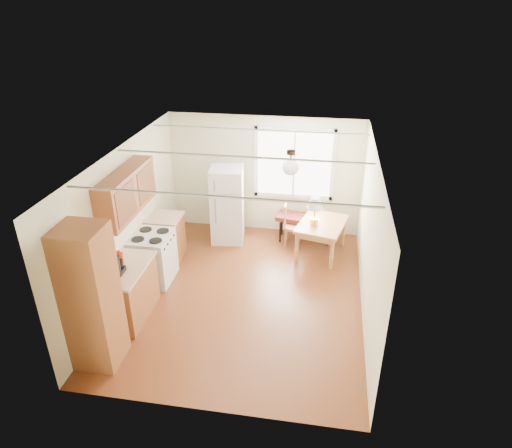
% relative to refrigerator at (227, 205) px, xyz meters
% --- Properties ---
extents(room_shell, '(4.60, 5.60, 2.62)m').
position_rel_refrigerator_xyz_m(room_shell, '(0.69, -1.89, 0.46)').
color(room_shell, '#522410').
rests_on(room_shell, ground).
extents(kitchen_run, '(0.65, 3.40, 2.20)m').
position_rel_refrigerator_xyz_m(kitchen_run, '(-1.03, -2.53, 0.05)').
color(kitchen_run, brown).
rests_on(kitchen_run, ground).
extents(window_unit, '(1.64, 0.05, 1.51)m').
position_rel_refrigerator_xyz_m(window_unit, '(1.29, 0.58, 0.76)').
color(window_unit, white).
rests_on(window_unit, room_shell).
extents(pendant_light, '(0.26, 0.26, 0.40)m').
position_rel_refrigerator_xyz_m(pendant_light, '(1.39, -1.49, 1.45)').
color(pendant_light, '#2F2115').
rests_on(pendant_light, room_shell).
extents(refrigerator, '(0.73, 0.73, 1.58)m').
position_rel_refrigerator_xyz_m(refrigerator, '(0.00, 0.00, 0.00)').
color(refrigerator, silver).
rests_on(refrigerator, ground).
extents(bench, '(1.22, 0.61, 0.54)m').
position_rel_refrigerator_xyz_m(bench, '(1.59, 0.22, -0.31)').
color(bench, '#581A14').
rests_on(bench, ground).
extents(dining_table, '(1.06, 1.26, 0.69)m').
position_rel_refrigerator_xyz_m(dining_table, '(1.94, -0.29, -0.21)').
color(dining_table, '#AF7843').
rests_on(dining_table, ground).
extents(chair, '(0.39, 0.39, 0.89)m').
position_rel_refrigerator_xyz_m(chair, '(1.28, 0.01, -0.28)').
color(chair, '#AF7843').
rests_on(chair, ground).
extents(table_lamp, '(0.32, 0.32, 0.56)m').
position_rel_refrigerator_xyz_m(table_lamp, '(1.79, -0.39, 0.30)').
color(table_lamp, gold).
rests_on(table_lamp, dining_table).
extents(coffee_maker, '(0.18, 0.24, 0.35)m').
position_rel_refrigerator_xyz_m(coffee_maker, '(-1.03, -2.92, 0.24)').
color(coffee_maker, black).
rests_on(coffee_maker, kitchen_run).
extents(kettle, '(0.13, 0.13, 0.24)m').
position_rel_refrigerator_xyz_m(kettle, '(-1.12, -2.64, 0.21)').
color(kettle, red).
rests_on(kettle, kitchen_run).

